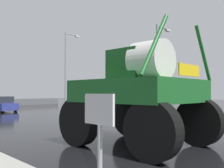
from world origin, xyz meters
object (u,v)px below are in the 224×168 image
oversize_sprayer (139,94)px  streetlight_far_right (67,67)px  lane_arrow_sign (99,132)px  streetlight_near_right (158,65)px  sedan_ahead (1,104)px  traffic_signal_near_right (127,80)px

oversize_sprayer → streetlight_far_right: 21.10m
lane_arrow_sign → streetlight_near_right: size_ratio=0.24×
streetlight_near_right → streetlight_far_right: size_ratio=0.83×
lane_arrow_sign → sedan_ahead: size_ratio=0.41×
lane_arrow_sign → streetlight_near_right: (14.14, 9.08, 2.73)m
oversize_sprayer → sedan_ahead: size_ratio=1.19×
lane_arrow_sign → traffic_signal_near_right: 13.01m
lane_arrow_sign → streetlight_near_right: bearing=32.7°
lane_arrow_sign → oversize_sprayer: (4.65, 3.15, 0.52)m
lane_arrow_sign → streetlight_near_right: 17.02m
streetlight_near_right → lane_arrow_sign: bearing=-147.3°
oversize_sprayer → traffic_signal_near_right: size_ratio=1.34×
lane_arrow_sign → sedan_ahead: (7.31, 23.22, -0.63)m
lane_arrow_sign → oversize_sprayer: 5.64m
lane_arrow_sign → oversize_sprayer: size_ratio=0.35×
sedan_ahead → oversize_sprayer: bearing=167.8°
traffic_signal_near_right → lane_arrow_sign: bearing=-139.2°
oversize_sprayer → traffic_signal_near_right: 7.44m
sedan_ahead → streetlight_far_right: 8.08m
sedan_ahead → streetlight_far_right: size_ratio=0.48×
sedan_ahead → streetlight_near_right: size_ratio=0.58×
lane_arrow_sign → traffic_signal_near_right: bearing=40.8°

